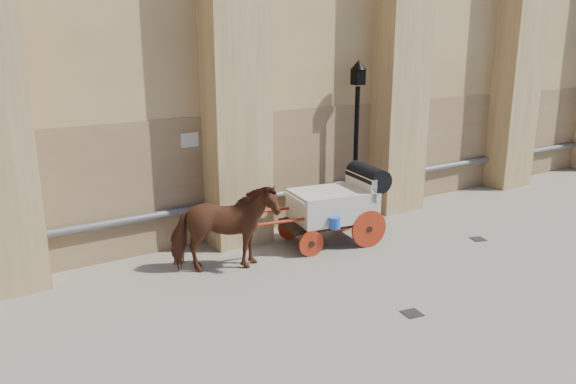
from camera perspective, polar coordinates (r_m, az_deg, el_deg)
ground at (r=11.32m, az=8.34°, el=-9.32°), size 90.00×90.00×0.00m
horse at (r=11.61m, az=-6.47°, el=-3.74°), size 2.37×1.61×1.83m
carriage at (r=13.23m, az=5.10°, el=-1.08°), size 4.24×1.77×1.80m
street_lamp at (r=14.74m, az=6.94°, el=5.60°), size 0.39×0.39×4.18m
drain_grate_near at (r=10.35m, az=12.49°, el=-11.95°), size 0.37×0.37×0.01m
drain_grate_far at (r=14.38m, az=18.75°, el=-4.55°), size 0.41×0.41×0.01m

